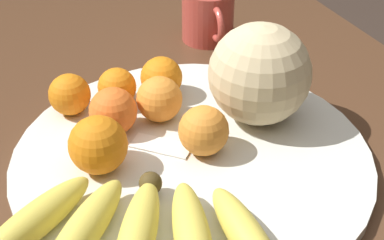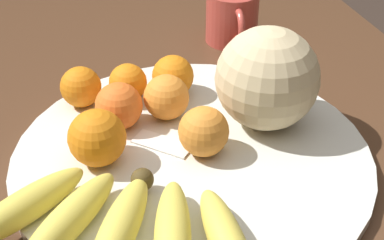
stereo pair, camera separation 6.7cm
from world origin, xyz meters
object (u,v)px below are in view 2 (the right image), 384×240
(orange_mid_center, at_px, (166,97))
(fruit_bowl, at_px, (192,155))
(ceramic_mug, at_px, (232,17))
(orange_side_extra, at_px, (128,83))
(orange_back_left, at_px, (97,138))
(orange_top_small, at_px, (173,76))
(banana_bunch, at_px, (120,226))
(orange_back_right, at_px, (204,131))
(melon, at_px, (267,78))
(orange_front_left, at_px, (119,106))
(orange_front_right, at_px, (81,87))
(kitchen_table, at_px, (171,189))
(produce_tag, at_px, (162,144))

(orange_mid_center, bearing_deg, fruit_bowl, -170.70)
(orange_mid_center, relative_size, ceramic_mug, 0.49)
(orange_side_extra, bearing_deg, orange_back_left, 156.24)
(orange_top_small, bearing_deg, banana_bunch, 155.96)
(fruit_bowl, bearing_deg, orange_back_left, 84.86)
(orange_back_right, bearing_deg, melon, -66.14)
(orange_front_left, xyz_separation_m, ceramic_mug, (0.24, -0.24, -0.00))
(ceramic_mug, bearing_deg, orange_front_left, 134.74)
(fruit_bowl, bearing_deg, orange_mid_center, 9.30)
(orange_side_extra, bearing_deg, orange_back_right, -154.22)
(orange_back_right, bearing_deg, ceramic_mug, -24.12)
(orange_front_left, relative_size, orange_front_right, 1.10)
(kitchen_table, xyz_separation_m, orange_back_right, (-0.06, -0.03, 0.14))
(orange_front_right, distance_m, orange_side_extra, 0.07)
(orange_back_right, bearing_deg, orange_top_small, 2.27)
(orange_front_right, xyz_separation_m, produce_tag, (-0.13, -0.09, -0.03))
(orange_side_extra, bearing_deg, orange_front_right, 87.90)
(orange_mid_center, height_order, orange_back_left, orange_back_left)
(banana_bunch, bearing_deg, orange_back_left, -149.76)
(orange_back_left, bearing_deg, melon, -82.99)
(melon, bearing_deg, fruit_bowl, 109.00)
(produce_tag, bearing_deg, melon, -132.41)
(melon, relative_size, orange_side_extra, 2.50)
(orange_mid_center, xyz_separation_m, orange_side_extra, (0.06, 0.05, -0.00))
(orange_front_left, distance_m, ceramic_mug, 0.34)
(fruit_bowl, bearing_deg, banana_bunch, 138.48)
(kitchen_table, bearing_deg, melon, -94.54)
(orange_mid_center, distance_m, orange_back_right, 0.10)
(orange_front_right, bearing_deg, melon, -114.39)
(banana_bunch, relative_size, orange_back_right, 4.53)
(orange_front_left, bearing_deg, orange_side_extra, -19.14)
(orange_side_extra, bearing_deg, banana_bunch, 168.98)
(banana_bunch, height_order, orange_back_right, orange_back_right)
(orange_back_right, bearing_deg, orange_back_left, 83.26)
(melon, height_order, orange_front_right, melon)
(orange_back_right, bearing_deg, produce_tag, 59.85)
(melon, relative_size, banana_bunch, 0.47)
(orange_back_left, distance_m, orange_top_small, 0.18)
(banana_bunch, height_order, orange_mid_center, orange_mid_center)
(banana_bunch, bearing_deg, melon, 153.80)
(fruit_bowl, bearing_deg, orange_front_right, 40.56)
(ceramic_mug, bearing_deg, orange_back_left, 138.02)
(banana_bunch, xyz_separation_m, orange_front_right, (0.28, 0.02, 0.01))
(orange_front_left, relative_size, orange_mid_center, 1.01)
(orange_side_extra, bearing_deg, produce_tag, -168.72)
(orange_front_right, relative_size, orange_top_small, 0.95)
(orange_top_small, bearing_deg, kitchen_table, 163.64)
(orange_top_small, height_order, produce_tag, orange_top_small)
(orange_front_right, bearing_deg, kitchen_table, -132.44)
(banana_bunch, bearing_deg, produce_tag, -179.87)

